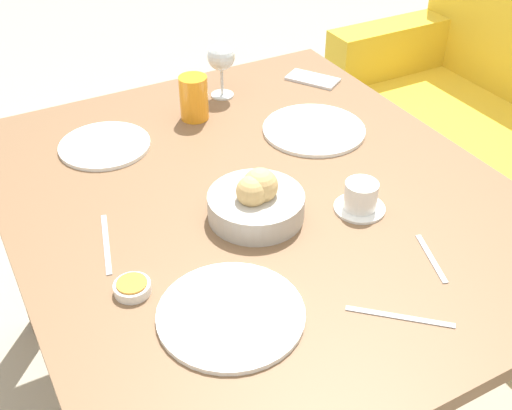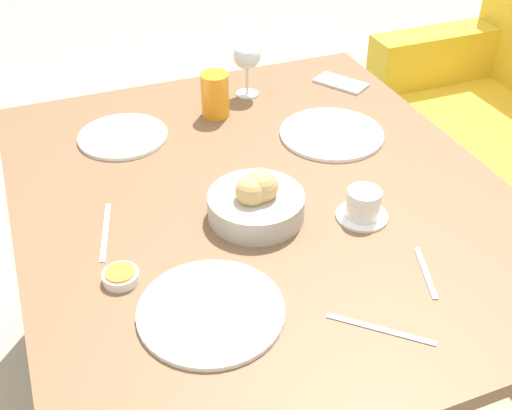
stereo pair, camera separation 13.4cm
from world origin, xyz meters
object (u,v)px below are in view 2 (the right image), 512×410
object	(u,v)px
plate_far_center	(332,134)
fork_silver	(105,232)
bread_basket	(256,202)
coffee_cup	(363,206)
knife_silver	(381,329)
spoon_coffee	(426,273)
jam_bowl_honey	(121,276)
juice_glass	(215,95)
wine_glass	(247,57)
plate_near_left	(123,136)
plate_near_right	(211,311)
cell_phone	(341,83)

from	to	relation	value
plate_far_center	fork_silver	bearing A→B (deg)	-73.41
bread_basket	plate_far_center	xyz separation A→B (m)	(-0.25, 0.30, -0.03)
coffee_cup	knife_silver	world-z (taller)	coffee_cup
bread_basket	spoon_coffee	xyz separation A→B (m)	(0.28, 0.24, -0.04)
jam_bowl_honey	fork_silver	size ratio (longest dim) A/B	0.37
coffee_cup	juice_glass	bearing A→B (deg)	-164.98
plate_far_center	juice_glass	xyz separation A→B (m)	(-0.21, -0.24, 0.05)
juice_glass	coffee_cup	xyz separation A→B (m)	(0.54, 0.15, -0.03)
jam_bowl_honey	fork_silver	bearing A→B (deg)	-179.80
jam_bowl_honey	spoon_coffee	size ratio (longest dim) A/B	0.50
bread_basket	knife_silver	xyz separation A→B (m)	(0.38, 0.08, -0.04)
wine_glass	spoon_coffee	xyz separation A→B (m)	(0.82, 0.05, -0.11)
plate_near_left	wine_glass	size ratio (longest dim) A/B	1.45
coffee_cup	fork_silver	world-z (taller)	coffee_cup
juice_glass	spoon_coffee	world-z (taller)	juice_glass
juice_glass	spoon_coffee	size ratio (longest dim) A/B	0.85
plate_far_center	coffee_cup	size ratio (longest dim) A/B	2.38
bread_basket	knife_silver	size ratio (longest dim) A/B	1.37
wine_glass	fork_silver	bearing A→B (deg)	-46.04
plate_near_left	jam_bowl_honey	xyz separation A→B (m)	(0.52, -0.11, 0.01)
plate_near_right	juice_glass	size ratio (longest dim) A/B	2.24
wine_glass	fork_silver	world-z (taller)	wine_glass
juice_glass	spoon_coffee	bearing A→B (deg)	13.20
juice_glass	jam_bowl_honey	size ratio (longest dim) A/B	1.71
plate_near_left	coffee_cup	distance (m)	0.65
coffee_cup	cell_phone	bearing A→B (deg)	156.56
wine_glass	jam_bowl_honey	size ratio (longest dim) A/B	2.26
plate_near_left	plate_far_center	distance (m)	0.53
spoon_coffee	plate_far_center	bearing A→B (deg)	172.87
bread_basket	cell_phone	world-z (taller)	bread_basket
bread_basket	plate_near_left	world-z (taller)	bread_basket
wine_glass	jam_bowl_honey	xyz separation A→B (m)	(0.63, -0.49, -0.10)
plate_far_center	knife_silver	world-z (taller)	plate_far_center
knife_silver	spoon_coffee	size ratio (longest dim) A/B	1.08
juice_glass	jam_bowl_honey	bearing A→B (deg)	-34.01
juice_glass	knife_silver	size ratio (longest dim) A/B	0.79
wine_glass	plate_near_right	bearing A→B (deg)	-25.05
wine_glass	plate_near_left	bearing A→B (deg)	-73.64
coffee_cup	jam_bowl_honey	bearing A→B (deg)	-89.05
plate_far_center	cell_phone	distance (m)	0.30
jam_bowl_honey	knife_silver	xyz separation A→B (m)	(0.29, 0.39, -0.01)
juice_glass	cell_phone	bearing A→B (deg)	96.09
wine_glass	cell_phone	distance (m)	0.30
bread_basket	spoon_coffee	world-z (taller)	bread_basket
knife_silver	wine_glass	bearing A→B (deg)	173.76
wine_glass	coffee_cup	xyz separation A→B (m)	(0.62, 0.02, -0.08)
knife_silver	spoon_coffee	xyz separation A→B (m)	(-0.09, 0.15, 0.00)
knife_silver	plate_near_right	bearing A→B (deg)	-119.02
jam_bowl_honey	plate_far_center	bearing A→B (deg)	118.96
plate_far_center	coffee_cup	xyz separation A→B (m)	(0.33, -0.09, 0.03)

